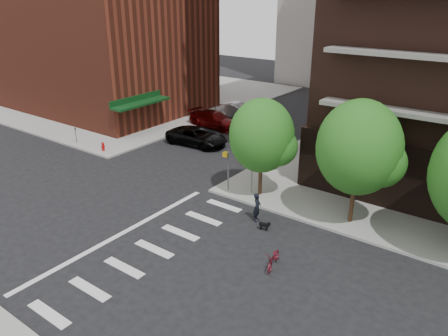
{
  "coord_description": "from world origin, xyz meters",
  "views": [
    {
      "loc": [
        17.17,
        -13.18,
        12.23
      ],
      "look_at": [
        3.0,
        6.0,
        2.5
      ],
      "focal_mm": 35.0,
      "sensor_mm": 36.0,
      "label": 1
    }
  ],
  "objects_px": {
    "parked_car_maroon": "(215,120)",
    "scooter": "(274,259)",
    "parked_car_black": "(197,136)",
    "fire_hydrant": "(103,146)",
    "dog_walker": "(257,207)",
    "parked_car_silver": "(238,111)"
  },
  "relations": [
    {
      "from": "fire_hydrant",
      "to": "dog_walker",
      "type": "height_order",
      "value": "dog_walker"
    },
    {
      "from": "parked_car_maroon",
      "to": "parked_car_black",
      "type": "bearing_deg",
      "value": -156.36
    },
    {
      "from": "parked_car_silver",
      "to": "fire_hydrant",
      "type": "bearing_deg",
      "value": 167.38
    },
    {
      "from": "parked_car_maroon",
      "to": "parked_car_silver",
      "type": "distance_m",
      "value": 3.95
    },
    {
      "from": "parked_car_black",
      "to": "parked_car_silver",
      "type": "xyz_separation_m",
      "value": [
        -1.9,
        8.86,
        0.04
      ]
    },
    {
      "from": "parked_car_black",
      "to": "scooter",
      "type": "distance_m",
      "value": 18.33
    },
    {
      "from": "parked_car_maroon",
      "to": "scooter",
      "type": "xyz_separation_m",
      "value": [
        16.17,
        -16.4,
        -0.34
      ]
    },
    {
      "from": "parked_car_black",
      "to": "scooter",
      "type": "height_order",
      "value": "parked_car_black"
    },
    {
      "from": "parked_car_black",
      "to": "parked_car_maroon",
      "type": "xyz_separation_m",
      "value": [
        -1.89,
        4.91,
        0.03
      ]
    },
    {
      "from": "parked_car_maroon",
      "to": "scooter",
      "type": "relative_size",
      "value": 3.2
    },
    {
      "from": "scooter",
      "to": "dog_walker",
      "type": "bearing_deg",
      "value": 118.99
    },
    {
      "from": "scooter",
      "to": "dog_walker",
      "type": "relative_size",
      "value": 0.99
    },
    {
      "from": "parked_car_black",
      "to": "parked_car_maroon",
      "type": "distance_m",
      "value": 5.27
    },
    {
      "from": "parked_car_black",
      "to": "dog_walker",
      "type": "relative_size",
      "value": 3.18
    },
    {
      "from": "fire_hydrant",
      "to": "parked_car_silver",
      "type": "height_order",
      "value": "parked_car_silver"
    },
    {
      "from": "parked_car_maroon",
      "to": "dog_walker",
      "type": "xyz_separation_m",
      "value": [
        13.11,
        -13.06,
        0.07
      ]
    },
    {
      "from": "fire_hydrant",
      "to": "scooter",
      "type": "height_order",
      "value": "fire_hydrant"
    },
    {
      "from": "parked_car_black",
      "to": "parked_car_maroon",
      "type": "relative_size",
      "value": 1.01
    },
    {
      "from": "scooter",
      "to": "parked_car_black",
      "type": "bearing_deg",
      "value": 127.61
    },
    {
      "from": "fire_hydrant",
      "to": "scooter",
      "type": "distance_m",
      "value": 19.93
    },
    {
      "from": "parked_car_maroon",
      "to": "dog_walker",
      "type": "relative_size",
      "value": 3.16
    },
    {
      "from": "parked_car_black",
      "to": "parked_car_silver",
      "type": "height_order",
      "value": "parked_car_silver"
    }
  ]
}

